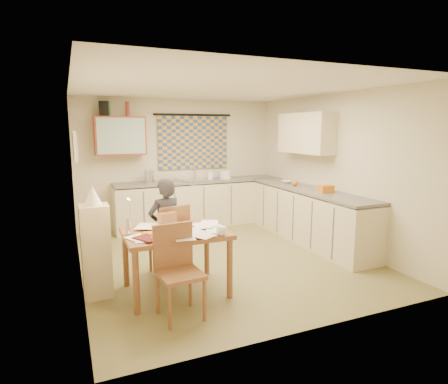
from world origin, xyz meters
name	(u,v)px	position (x,y,z in m)	size (l,w,h in m)	color
floor	(222,258)	(0.00, 0.00, -0.01)	(4.00, 4.50, 0.02)	olive
ceiling	(222,87)	(0.00, 0.00, 2.51)	(4.00, 4.50, 0.02)	white
wall_back	(179,163)	(0.00, 2.26, 1.25)	(4.00, 0.02, 2.50)	beige
wall_front	(317,204)	(0.00, -2.26, 1.25)	(4.00, 0.02, 2.50)	beige
wall_left	(75,183)	(-2.01, 0.00, 1.25)	(0.02, 4.50, 2.50)	beige
wall_right	(333,170)	(2.01, 0.00, 1.25)	(0.02, 4.50, 2.50)	beige
window_blind	(193,143)	(0.30, 2.22, 1.65)	(1.45, 0.03, 1.05)	navy
curtain_rod	(193,115)	(0.30, 2.20, 2.20)	(0.04, 0.04, 1.60)	black
wall_cabinet	(120,136)	(-1.15, 2.08, 1.80)	(0.90, 0.34, 0.70)	maroon
wall_cabinet_glass	(121,136)	(-1.15, 1.91, 1.80)	(0.84, 0.02, 0.64)	#99B2A5
upper_cabinet_right	(306,133)	(1.83, 0.55, 1.85)	(0.34, 1.30, 0.70)	beige
framed_print	(75,146)	(-1.97, 0.40, 1.70)	(0.04, 0.50, 0.40)	beige
print_canvas	(77,146)	(-1.95, 0.40, 1.70)	(0.01, 0.42, 0.32)	beige
counter_back	(199,203)	(0.31, 1.95, 0.45)	(3.30, 0.62, 0.92)	beige
counter_right	(308,215)	(1.70, 0.21, 0.45)	(0.62, 2.95, 0.92)	beige
stove	(356,233)	(1.70, -0.95, 0.45)	(0.58, 0.58, 0.89)	white
sink	(196,182)	(0.26, 1.95, 0.88)	(0.55, 0.45, 0.10)	silver
tap	(195,172)	(0.30, 2.13, 1.06)	(0.03, 0.03, 0.28)	silver
dish_rack	(169,180)	(-0.29, 1.95, 0.95)	(0.35, 0.30, 0.06)	silver
kettle	(149,177)	(-0.67, 1.95, 1.04)	(0.18, 0.18, 0.24)	silver
mixing_bowl	(225,175)	(0.89, 1.95, 1.00)	(0.24, 0.24, 0.16)	white
soap_bottle	(210,174)	(0.57, 2.00, 1.02)	(0.10, 0.10, 0.20)	white
bowl	(287,182)	(1.70, 0.92, 0.94)	(0.25, 0.25, 0.05)	white
orange_bag	(326,189)	(1.70, -0.23, 0.98)	(0.22, 0.16, 0.12)	#CB6C13
fruit_orange	(295,183)	(1.65, 0.57, 0.97)	(0.10, 0.10, 0.10)	#CB6C13
speaker	(104,109)	(-1.40, 2.08, 2.28)	(0.16, 0.20, 0.26)	black
bottle_green	(108,109)	(-1.34, 2.08, 2.28)	(0.07, 0.07, 0.26)	#195926
bottle_brown	(127,109)	(-1.00, 2.08, 2.28)	(0.07, 0.07, 0.26)	maroon
dining_table	(176,261)	(-0.97, -0.90, 0.38)	(1.19, 0.91, 0.75)	brown
chair_far	(170,252)	(-0.89, -0.30, 0.30)	(0.52, 0.52, 0.95)	brown
chair_near	(180,289)	(-1.09, -1.50, 0.30)	(0.47, 0.47, 0.96)	brown
person	(166,227)	(-0.94, -0.33, 0.65)	(0.53, 0.40, 1.30)	black
shelf_stand	(96,251)	(-1.84, -0.65, 0.54)	(0.32, 0.30, 1.08)	beige
lampshade	(93,195)	(-1.84, -0.65, 1.19)	(0.20, 0.20, 0.22)	beige
letter_rack	(167,219)	(-0.99, -0.62, 0.83)	(0.22, 0.10, 0.16)	brown
mug	(221,232)	(-0.54, -1.28, 0.79)	(0.13, 0.13, 0.09)	white
magazine	(140,241)	(-1.42, -1.17, 0.76)	(0.32, 0.34, 0.03)	maroon
book	(143,235)	(-1.35, -0.97, 0.76)	(0.24, 0.29, 0.02)	#CB6C13
orange_box	(157,239)	(-1.25, -1.19, 0.77)	(0.12, 0.08, 0.04)	#CB6C13
eyeglasses	(198,235)	(-0.79, -1.20, 0.76)	(0.13, 0.04, 0.02)	black
candle_holder	(128,227)	(-1.50, -0.86, 0.84)	(0.06, 0.06, 0.18)	silver
candle	(130,210)	(-1.47, -0.86, 1.04)	(0.02, 0.02, 0.22)	white
candle_flame	(128,199)	(-1.48, -0.86, 1.16)	(0.02, 0.02, 0.02)	#FFCC66
papers	(180,230)	(-0.93, -0.95, 0.77)	(1.24, 0.97, 0.03)	white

